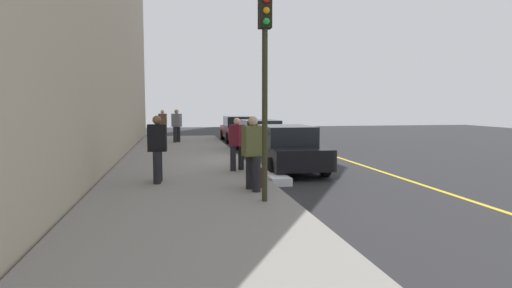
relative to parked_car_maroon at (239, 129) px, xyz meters
name	(u,v)px	position (x,y,z in m)	size (l,w,h in m)	color
ground_plane	(274,165)	(10.77, -0.21, -0.76)	(56.00, 56.00, 0.00)	#28282B
sidewalk	(183,166)	(10.77, -3.51, -0.68)	(28.00, 4.60, 0.15)	gray
lane_stripe_centre	(356,163)	(10.77, 2.99, -0.75)	(28.00, 0.14, 0.01)	gold
snow_bank_curb	(266,170)	(12.65, -0.91, -0.65)	(4.60, 0.56, 0.22)	white
parked_car_maroon	(239,129)	(0.00, 0.00, 0.00)	(4.38, 1.93, 1.51)	black
parked_car_green	(260,136)	(6.37, 0.12, 0.00)	(4.39, 1.98, 1.51)	black
parked_car_black	(287,148)	(12.01, -0.03, 0.00)	(4.64, 1.94, 1.51)	black
pedestrian_burgundy_coat	(237,142)	(12.68, -1.84, 0.28)	(0.53, 0.50, 1.67)	black
pedestrian_brown_coat	(163,123)	(-1.27, -4.57, 0.33)	(0.57, 0.52, 1.76)	black
pedestrian_black_coat	(157,147)	(14.51, -4.23, 0.35)	(0.59, 0.51, 1.79)	black
pedestrian_grey_coat	(177,125)	(1.69, -3.72, 0.36)	(0.55, 0.58, 1.82)	black
pedestrian_olive_coat	(253,151)	(16.00, -1.91, 0.36)	(0.58, 0.55, 1.81)	black
traffic_light_pole	(265,63)	(17.24, -1.87, 2.34)	(0.35, 0.26, 4.37)	#2D2D19
rolling_suitcase	(257,177)	(15.62, -1.75, -0.35)	(0.34, 0.22, 0.87)	#471E19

